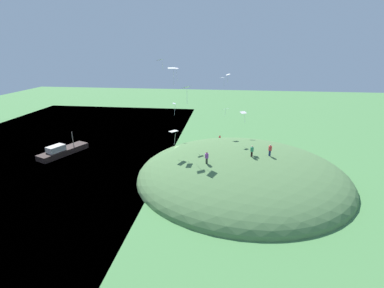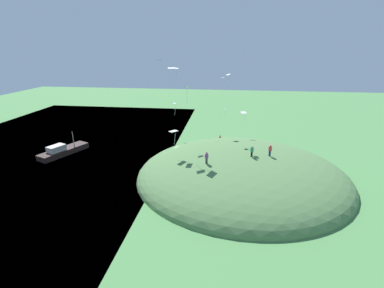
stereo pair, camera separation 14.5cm
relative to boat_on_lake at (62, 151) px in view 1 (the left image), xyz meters
The scene contains 18 objects.
ground_plane 21.24m from the boat_on_lake, ahead, with size 160.00×160.00×0.00m, color #4A8246.
lake_water 4.46m from the boat_on_lake, 165.42° to the right, with size 45.54×80.00×0.40m, color #3C5379.
grass_hill 30.73m from the boat_on_lake, ahead, with size 29.76×27.75×7.49m, color #517845.
boat_on_lake is the anchor object (origin of this frame).
person_walking_path 32.29m from the boat_on_lake, 11.06° to the right, with size 0.60×0.60×1.56m.
person_with_child 28.34m from the boat_on_lake, 18.47° to the left, with size 0.54×0.54×1.68m.
person_near_shore 34.56m from the boat_on_lake, ahead, with size 0.63×0.63×1.63m.
person_on_hilltop 27.20m from the boat_on_lake, 18.28° to the right, with size 0.63×0.63×1.60m.
kite_0 28.89m from the boat_on_lake, ahead, with size 1.16×1.16×1.32m.
kite_1 29.88m from the boat_on_lake, ahead, with size 0.85×0.86×1.46m.
kite_2 24.33m from the boat_on_lake, ahead, with size 1.04×0.94×1.86m.
kite_3 31.86m from the boat_on_lake, ahead, with size 1.26×1.14×1.88m.
kite_4 30.80m from the boat_on_lake, ahead, with size 0.71×0.91×1.22m.
kite_5 20.98m from the boat_on_lake, 16.43° to the left, with size 0.51×0.73×2.10m.
kite_6 23.60m from the boat_on_lake, ahead, with size 0.89×1.16×1.57m.
kite_7 25.95m from the boat_on_lake, 12.57° to the right, with size 1.33×1.42×2.30m.
kite_8 24.81m from the boat_on_lake, ahead, with size 1.18×0.95×2.30m.
kite_9 22.30m from the boat_on_lake, 14.93° to the right, with size 1.39×1.42×2.03m.
Camera 1 is at (6.44, -39.28, 17.55)m, focal length 25.27 mm.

